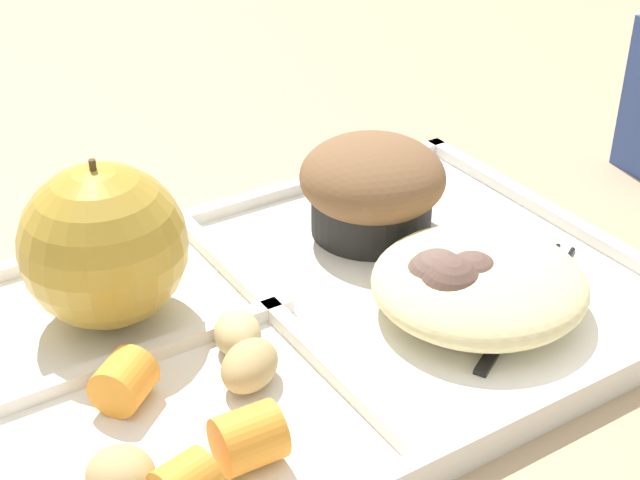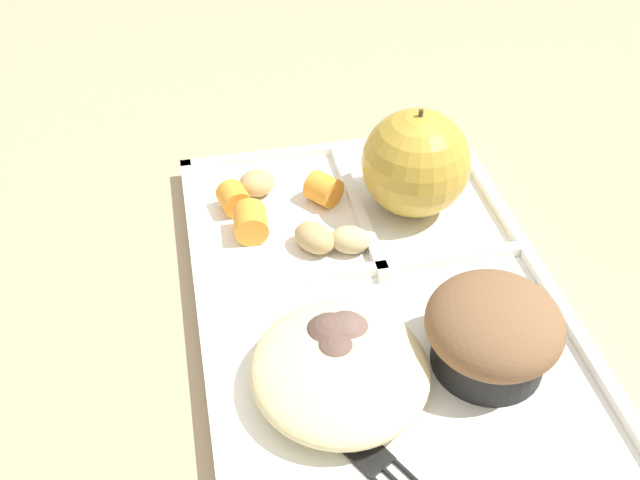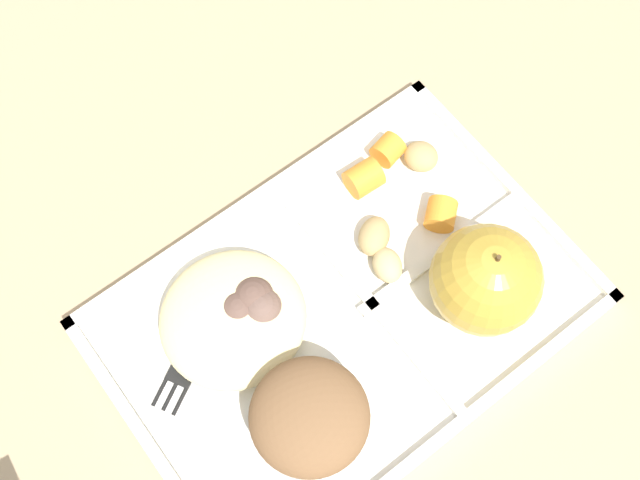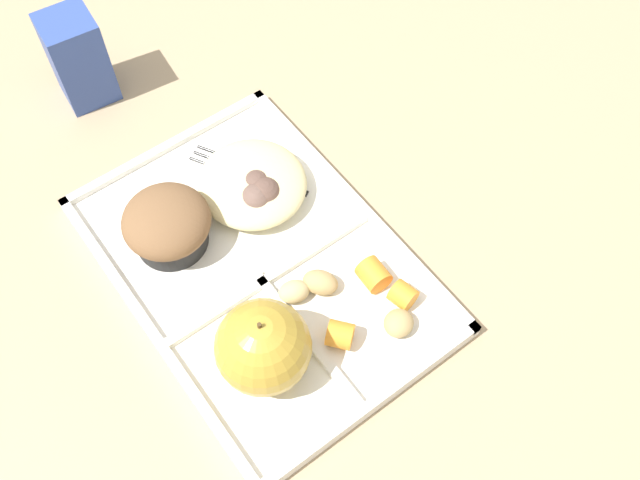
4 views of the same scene
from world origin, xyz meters
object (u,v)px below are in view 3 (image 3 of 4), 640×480
lunch_tray (345,312)px  bran_muffin (310,418)px  green_apple (486,280)px  plastic_fork (195,346)px

lunch_tray → bran_muffin: (0.08, 0.06, 0.04)m
green_apple → plastic_fork: (0.21, -0.11, -0.04)m
green_apple → plastic_fork: green_apple is taller
lunch_tray → bran_muffin: bran_muffin is taller
lunch_tray → plastic_fork: bearing=-23.5°
lunch_tray → plastic_fork: (0.12, -0.05, 0.01)m
lunch_tray → green_apple: size_ratio=4.03×
green_apple → plastic_fork: bearing=-27.1°
lunch_tray → green_apple: 0.12m
green_apple → bran_muffin: size_ratio=1.04×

